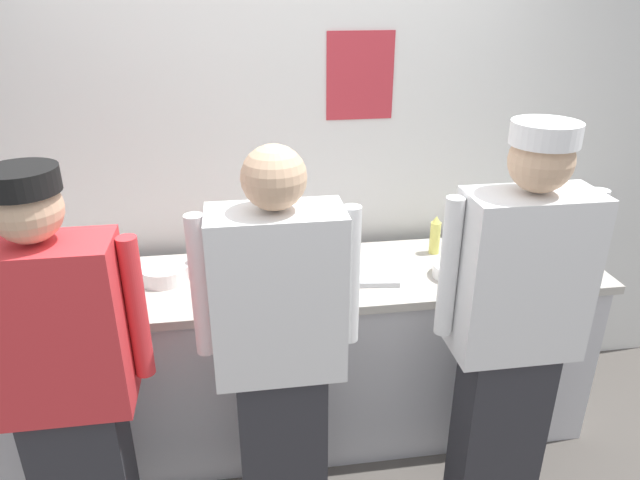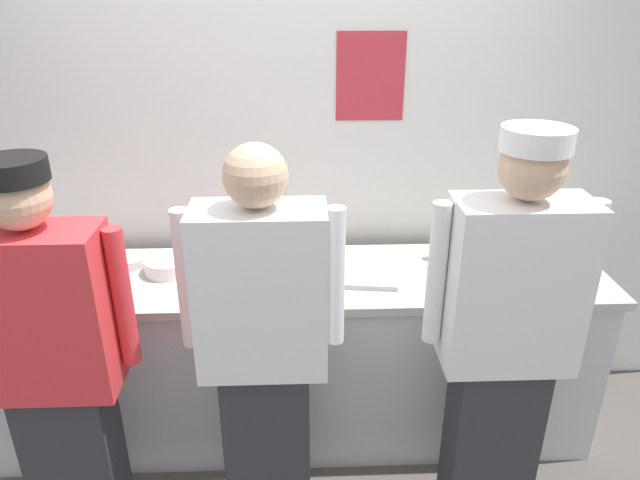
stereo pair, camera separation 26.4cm
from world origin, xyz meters
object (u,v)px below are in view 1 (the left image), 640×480
(plate_stack_rear, at_px, (164,273))
(chef_center, at_px, (280,351))
(deli_cup, at_px, (268,250))
(chef_far_right, at_px, (514,327))
(plate_stack_front, at_px, (456,270))
(ramekin_red_sauce, at_px, (125,272))
(chef_near_left, at_px, (65,382))
(mixing_bowl_steel, at_px, (540,256))
(sheet_tray, at_px, (344,271))
(squeeze_bottle_secondary, at_px, (199,257))
(squeeze_bottle_primary, at_px, (435,235))
(ramekin_yellow_sauce, at_px, (85,271))
(ramekin_orange_sauce, at_px, (100,292))
(ramekin_green_sauce, at_px, (47,280))

(plate_stack_rear, bearing_deg, chef_center, -52.47)
(deli_cup, bearing_deg, chef_far_right, -40.83)
(chef_far_right, relative_size, plate_stack_front, 8.02)
(chef_center, bearing_deg, ramekin_red_sauce, 134.18)
(chef_near_left, distance_m, mixing_bowl_steel, 2.13)
(sheet_tray, bearing_deg, mixing_bowl_steel, -5.13)
(chef_center, distance_m, plate_stack_rear, 0.79)
(chef_near_left, xyz_separation_m, ramekin_red_sauce, (0.10, 0.75, 0.04))
(squeeze_bottle_secondary, relative_size, deli_cup, 1.82)
(chef_center, relative_size, squeeze_bottle_secondary, 8.56)
(squeeze_bottle_primary, relative_size, ramekin_yellow_sauce, 1.84)
(ramekin_orange_sauce, bearing_deg, plate_stack_rear, 26.00)
(sheet_tray, distance_m, deli_cup, 0.40)
(chef_center, xyz_separation_m, chef_far_right, (0.92, -0.03, 0.04))
(squeeze_bottle_secondary, height_order, ramekin_yellow_sauce, squeeze_bottle_secondary)
(ramekin_green_sauce, xyz_separation_m, deli_cup, (1.02, 0.10, 0.03))
(chef_far_right, relative_size, deli_cup, 16.00)
(mixing_bowl_steel, distance_m, ramekin_orange_sauce, 2.04)
(ramekin_green_sauce, bearing_deg, plate_stack_rear, -3.41)
(ramekin_green_sauce, bearing_deg, sheet_tray, -3.65)
(chef_far_right, distance_m, ramekin_red_sauce, 1.74)
(chef_near_left, xyz_separation_m, chef_center, (0.76, 0.07, 0.00))
(plate_stack_front, distance_m, squeeze_bottle_secondary, 1.20)
(chef_far_right, height_order, squeeze_bottle_primary, chef_far_right)
(sheet_tray, relative_size, ramekin_green_sauce, 5.59)
(chef_center, bearing_deg, chef_far_right, -1.70)
(squeeze_bottle_secondary, distance_m, ramekin_red_sauce, 0.36)
(squeeze_bottle_secondary, xyz_separation_m, ramekin_green_sauce, (-0.69, 0.01, -0.07))
(chef_near_left, relative_size, sheet_tray, 3.44)
(chef_center, relative_size, chef_far_right, 0.97)
(chef_near_left, xyz_separation_m, plate_stack_rear, (0.28, 0.69, 0.05))
(mixing_bowl_steel, xyz_separation_m, ramekin_red_sauce, (-1.96, 0.20, -0.03))
(chef_far_right, distance_m, sheet_tray, 0.82)
(chef_near_left, relative_size, plate_stack_rear, 7.51)
(chef_far_right, distance_m, squeeze_bottle_secondary, 1.41)
(chef_near_left, distance_m, sheet_tray, 1.29)
(sheet_tray, bearing_deg, squeeze_bottle_secondary, 173.85)
(deli_cup, bearing_deg, ramekin_orange_sauce, -160.70)
(chef_near_left, relative_size, squeeze_bottle_secondary, 8.45)
(mixing_bowl_steel, xyz_separation_m, ramekin_orange_sauce, (-2.04, 0.01, -0.03))
(squeeze_bottle_primary, bearing_deg, sheet_tray, -162.87)
(chef_near_left, xyz_separation_m, plate_stack_front, (1.63, 0.53, 0.05))
(chef_near_left, bearing_deg, ramekin_orange_sauce, 88.33)
(chef_far_right, height_order, plate_stack_front, chef_far_right)
(plate_stack_front, bearing_deg, deli_cup, 160.77)
(ramekin_orange_sauce, bearing_deg, chef_far_right, -17.46)
(chef_near_left, relative_size, ramekin_green_sauce, 19.22)
(chef_near_left, bearing_deg, ramekin_yellow_sauce, 96.93)
(mixing_bowl_steel, height_order, ramekin_red_sauce, mixing_bowl_steel)
(plate_stack_front, height_order, ramekin_yellow_sauce, plate_stack_front)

